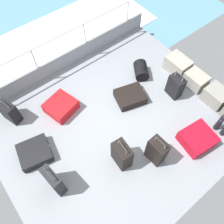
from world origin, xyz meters
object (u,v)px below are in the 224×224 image
object	(u,v)px
suitcase_5	(122,155)
duffel_bag	(141,70)
suitcase_4	(35,153)
suitcase_1	(54,181)
suitcase_6	(10,112)
cargo_crate_0	(178,65)
suitcase_7	(157,151)
suitcase_0	(197,139)
cargo_crate_2	(216,96)
suitcase_3	(130,96)
suitcase_2	(175,86)
suitcase_8	(61,106)
cargo_crate_1	(196,80)

from	to	relation	value
suitcase_5	duffel_bag	world-z (taller)	suitcase_5
suitcase_4	duffel_bag	size ratio (longest dim) A/B	1.26
suitcase_1	suitcase_6	bearing A→B (deg)	179.58
cargo_crate_0	duffel_bag	size ratio (longest dim) A/B	1.09
suitcase_7	suitcase_0	bearing A→B (deg)	72.48
duffel_bag	suitcase_7	bearing A→B (deg)	-34.68
cargo_crate_2	suitcase_0	distance (m)	1.22
cargo_crate_2	suitcase_1	size ratio (longest dim) A/B	0.70
cargo_crate_2	suitcase_6	size ratio (longest dim) A/B	0.84
suitcase_3	duffel_bag	world-z (taller)	duffel_bag
cargo_crate_2	suitcase_2	distance (m)	0.95
suitcase_4	suitcase_5	xyz separation A→B (m)	(1.19, 1.31, 0.22)
cargo_crate_2	suitcase_3	bearing A→B (deg)	-129.60
suitcase_5	duffel_bag	xyz separation A→B (m)	(-1.45, 1.83, -0.15)
suitcase_8	cargo_crate_0	bearing A→B (deg)	74.71
cargo_crate_0	suitcase_4	size ratio (longest dim) A/B	0.87
suitcase_4	suitcase_2	bearing A→B (deg)	78.75
suitcase_4	suitcase_1	bearing A→B (deg)	1.24
duffel_bag	cargo_crate_1	bearing A→B (deg)	38.16
cargo_crate_2	cargo_crate_0	bearing A→B (deg)	179.50
suitcase_7	duffel_bag	distance (m)	2.21
suitcase_0	cargo_crate_1	bearing A→B (deg)	132.69
cargo_crate_1	suitcase_1	size ratio (longest dim) A/B	0.70
cargo_crate_1	suitcase_3	xyz separation A→B (m)	(-0.65, -1.53, -0.07)
suitcase_0	suitcase_5	xyz separation A→B (m)	(-0.66, -1.52, 0.18)
cargo_crate_1	duffel_bag	xyz separation A→B (m)	(-1.05, -0.83, -0.00)
suitcase_2	suitcase_7	world-z (taller)	suitcase_7
cargo_crate_0	suitcase_3	distance (m)	1.53
cargo_crate_1	cargo_crate_0	bearing A→B (deg)	-179.99
suitcase_4	duffel_bag	xyz separation A→B (m)	(-0.25, 3.14, 0.07)
suitcase_2	suitcase_3	bearing A→B (deg)	-119.43
suitcase_2	cargo_crate_0	bearing A→B (deg)	127.70
suitcase_5	suitcase_7	bearing A→B (deg)	57.79
suitcase_0	suitcase_3	world-z (taller)	suitcase_0
suitcase_4	suitcase_8	world-z (taller)	suitcase_8
suitcase_5	duffel_bag	size ratio (longest dim) A/B	1.29
cargo_crate_0	suitcase_8	world-z (taller)	cargo_crate_0
suitcase_3	suitcase_8	size ratio (longest dim) A/B	1.06
suitcase_6	duffel_bag	size ratio (longest dim) A/B	1.13
suitcase_7	duffel_bag	world-z (taller)	suitcase_7
suitcase_1	suitcase_2	world-z (taller)	suitcase_1
suitcase_1	suitcase_2	xyz separation A→B (m)	(-0.14, 3.34, -0.05)
cargo_crate_2	suitcase_0	world-z (taller)	cargo_crate_2
suitcase_3	cargo_crate_1	bearing A→B (deg)	66.93
cargo_crate_2	suitcase_4	bearing A→B (deg)	-109.54
suitcase_4	suitcase_8	size ratio (longest dim) A/B	0.98
suitcase_6	suitcase_8	size ratio (longest dim) A/B	0.88
suitcase_5	duffel_bag	bearing A→B (deg)	128.28
cargo_crate_0	suitcase_1	bearing A→B (deg)	-81.15
cargo_crate_1	suitcase_7	distance (m)	2.22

